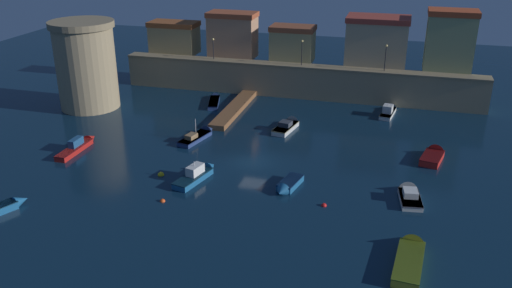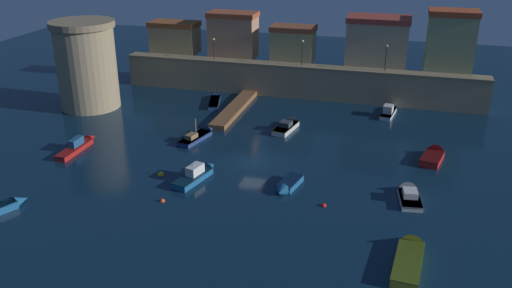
# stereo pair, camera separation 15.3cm
# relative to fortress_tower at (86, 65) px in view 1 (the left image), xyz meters

# --- Properties ---
(ground_plane) EXTENTS (130.79, 130.79, 0.00)m
(ground_plane) POSITION_rel_fortress_tower_xyz_m (25.53, -11.22, -5.74)
(ground_plane) COLOR #0C2338
(quay_wall) EXTENTS (50.39, 2.38, 4.60)m
(quay_wall) POSITION_rel_fortress_tower_xyz_m (25.53, 11.61, -3.43)
(quay_wall) COLOR #9E8966
(quay_wall) RESTS_ON ground
(old_town_backdrop) EXTENTS (45.83, 5.31, 8.04)m
(old_town_backdrop) POSITION_rel_fortress_tower_xyz_m (28.29, 14.79, 1.87)
(old_town_backdrop) COLOR tan
(old_town_backdrop) RESTS_ON ground
(fortress_tower) EXTENTS (8.21, 8.21, 11.37)m
(fortress_tower) POSITION_rel_fortress_tower_xyz_m (0.00, 0.00, 0.00)
(fortress_tower) COLOR #9E8966
(fortress_tower) RESTS_ON ground
(pier_dock) EXTENTS (2.02, 14.47, 0.70)m
(pier_dock) POSITION_rel_fortress_tower_xyz_m (18.98, 3.34, -5.41)
(pier_dock) COLOR brown
(pier_dock) RESTS_ON ground
(quay_lamp_0) EXTENTS (0.32, 0.32, 2.99)m
(quay_lamp_0) POSITION_rel_fortress_tower_xyz_m (13.34, 11.61, 0.88)
(quay_lamp_0) COLOR black
(quay_lamp_0) RESTS_ON quay_wall
(quay_lamp_1) EXTENTS (0.32, 0.32, 3.45)m
(quay_lamp_1) POSITION_rel_fortress_tower_xyz_m (26.12, 11.61, 1.15)
(quay_lamp_1) COLOR black
(quay_lamp_1) RESTS_ON quay_wall
(quay_lamp_2) EXTENTS (0.32, 0.32, 3.47)m
(quay_lamp_2) POSITION_rel_fortress_tower_xyz_m (37.27, 11.61, 1.16)
(quay_lamp_2) COLOR black
(quay_lamp_2) RESTS_ON quay_wall
(moored_boat_0) EXTENTS (1.26, 6.92, 1.70)m
(moored_boat_0) POSITION_rel_fortress_tower_xyz_m (6.39, -13.04, -5.31)
(moored_boat_0) COLOR red
(moored_boat_0) RESTS_ON ground
(moored_boat_1) EXTENTS (2.25, 4.33, 1.36)m
(moored_boat_1) POSITION_rel_fortress_tower_xyz_m (30.32, -16.19, -5.39)
(moored_boat_1) COLOR #195689
(moored_boat_1) RESTS_ON ground
(moored_boat_2) EXTENTS (2.15, 5.98, 2.15)m
(moored_boat_2) POSITION_rel_fortress_tower_xyz_m (38.46, 7.80, -5.32)
(moored_boat_2) COLOR silver
(moored_boat_2) RESTS_ON ground
(moored_boat_3) EXTENTS (2.67, 5.94, 1.66)m
(moored_boat_3) POSITION_rel_fortress_tower_xyz_m (27.08, -0.68, -5.37)
(moored_boat_3) COLOR silver
(moored_boat_3) RESTS_ON ground
(moored_boat_4) EXTENTS (2.92, 6.23, 2.39)m
(moored_boat_4) POSITION_rel_fortress_tower_xyz_m (21.49, -16.12, -5.29)
(moored_boat_4) COLOR #195689
(moored_boat_4) RESTS_ON ground
(moored_boat_5) EXTENTS (2.82, 4.96, 1.76)m
(moored_boat_5) POSITION_rel_fortress_tower_xyz_m (43.62, -5.39, -5.36)
(moored_boat_5) COLOR red
(moored_boat_5) RESTS_ON ground
(moored_boat_6) EXTENTS (2.38, 4.93, 1.68)m
(moored_boat_6) POSITION_rel_fortress_tower_xyz_m (41.24, -14.76, -5.42)
(moored_boat_6) COLOR silver
(moored_boat_6) RESTS_ON ground
(moored_boat_7) EXTENTS (2.92, 6.61, 1.20)m
(moored_boat_7) POSITION_rel_fortress_tower_xyz_m (15.22, 6.27, -5.46)
(moored_boat_7) COLOR navy
(moored_boat_7) RESTS_ON ground
(moored_boat_9) EXTENTS (2.42, 6.98, 1.77)m
(moored_boat_9) POSITION_rel_fortress_tower_xyz_m (41.47, -24.72, -5.36)
(moored_boat_9) COLOR gold
(moored_boat_9) RESTS_ON ground
(moored_boat_10) EXTENTS (2.86, 6.30, 3.01)m
(moored_boat_10) POSITION_rel_fortress_tower_xyz_m (17.92, -6.41, -5.43)
(moored_boat_10) COLOR navy
(moored_boat_10) RESTS_ON ground
(mooring_buoy_0) EXTENTS (0.49, 0.49, 0.49)m
(mooring_buoy_0) POSITION_rel_fortress_tower_xyz_m (34.09, -18.45, -5.74)
(mooring_buoy_0) COLOR red
(mooring_buoy_0) RESTS_ON ground
(mooring_buoy_1) EXTENTS (0.48, 0.48, 0.48)m
(mooring_buoy_1) POSITION_rel_fortress_tower_xyz_m (20.09, -21.48, -5.74)
(mooring_buoy_1) COLOR #EA4C19
(mooring_buoy_1) RESTS_ON ground
(mooring_buoy_2) EXTENTS (0.65, 0.65, 0.65)m
(mooring_buoy_2) POSITION_rel_fortress_tower_xyz_m (17.71, -16.61, -5.74)
(mooring_buoy_2) COLOR yellow
(mooring_buoy_2) RESTS_ON ground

